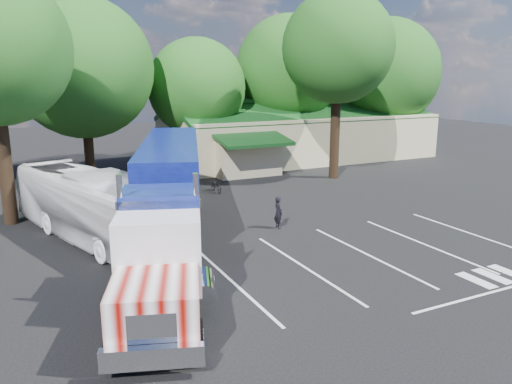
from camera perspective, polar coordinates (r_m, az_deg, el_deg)
name	(u,v)px	position (r m, az deg, el deg)	size (l,w,h in m)	color
ground	(242,228)	(25.39, -1.58, -4.08)	(120.00, 120.00, 0.00)	black
event_hall	(296,134)	(46.74, 4.62, 6.59)	(24.20, 14.12, 5.55)	tan
tree_row_c	(83,68)	(38.59, -19.19, 13.22)	(10.00, 10.00, 13.05)	black
tree_row_d	(197,87)	(41.99, -6.78, 11.79)	(8.00, 8.00, 10.60)	black
tree_row_e	(289,69)	(46.23, 3.82, 13.83)	(9.60, 9.60, 12.90)	black
tree_row_f	(385,73)	(51.04, 14.55, 13.05)	(10.40, 10.40, 13.00)	black
tree_near_right	(338,48)	(37.46, 9.35, 15.96)	(8.00, 8.00, 13.50)	black
semi_truck	(169,186)	(23.56, -9.88, 0.73)	(9.43, 21.05, 4.48)	black
woman	(278,212)	(25.10, 2.57, -2.33)	(0.60, 0.39, 1.65)	black
bicycle	(216,185)	(33.08, -4.55, 0.75)	(0.58, 1.66, 0.87)	black
tour_bus	(93,206)	(24.34, -18.15, -1.50)	(2.75, 11.75, 3.27)	white
silver_sedan	(301,158)	(42.84, 5.19, 3.84)	(1.31, 3.77, 1.24)	#93949A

